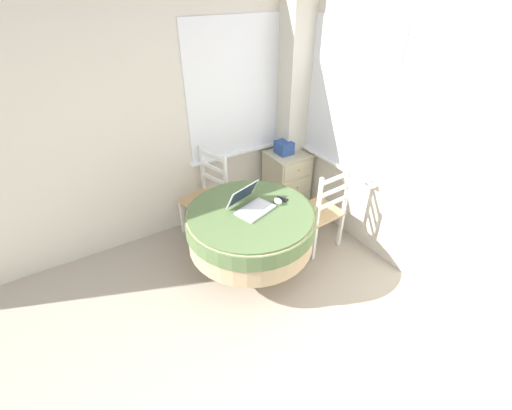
{
  "coord_description": "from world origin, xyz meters",
  "views": [
    {
      "loc": [
        -0.4,
        -0.48,
        2.5
      ],
      "look_at": [
        1.03,
        1.85,
        0.66
      ],
      "focal_mm": 24.0,
      "sensor_mm": 36.0,
      "label": 1
    }
  ],
  "objects_px": {
    "dining_chair_near_back_window": "(207,197)",
    "corner_cabinet": "(286,179)",
    "round_dining_table": "(251,226)",
    "cell_phone": "(282,199)",
    "laptop": "(251,204)",
    "dining_chair_near_right_window": "(321,211)",
    "storage_box": "(284,147)",
    "computer_mouse": "(278,201)"
  },
  "relations": [
    {
      "from": "dining_chair_near_back_window",
      "to": "corner_cabinet",
      "type": "height_order",
      "value": "dining_chair_near_back_window"
    },
    {
      "from": "cell_phone",
      "to": "laptop",
      "type": "bearing_deg",
      "value": 175.72
    },
    {
      "from": "dining_chair_near_back_window",
      "to": "corner_cabinet",
      "type": "distance_m",
      "value": 1.1
    },
    {
      "from": "laptop",
      "to": "cell_phone",
      "type": "relative_size",
      "value": 3.37
    },
    {
      "from": "corner_cabinet",
      "to": "computer_mouse",
      "type": "bearing_deg",
      "value": -130.66
    },
    {
      "from": "cell_phone",
      "to": "dining_chair_near_back_window",
      "type": "xyz_separation_m",
      "value": [
        -0.43,
        0.82,
        -0.28
      ]
    },
    {
      "from": "corner_cabinet",
      "to": "storage_box",
      "type": "height_order",
      "value": "storage_box"
    },
    {
      "from": "storage_box",
      "to": "dining_chair_near_back_window",
      "type": "bearing_deg",
      "value": -179.47
    },
    {
      "from": "cell_phone",
      "to": "storage_box",
      "type": "distance_m",
      "value": 1.03
    },
    {
      "from": "cell_phone",
      "to": "dining_chair_near_back_window",
      "type": "bearing_deg",
      "value": 117.83
    },
    {
      "from": "laptop",
      "to": "corner_cabinet",
      "type": "height_order",
      "value": "laptop"
    },
    {
      "from": "round_dining_table",
      "to": "cell_phone",
      "type": "distance_m",
      "value": 0.39
    },
    {
      "from": "dining_chair_near_back_window",
      "to": "storage_box",
      "type": "xyz_separation_m",
      "value": [
        1.04,
        0.01,
        0.35
      ]
    },
    {
      "from": "dining_chair_near_back_window",
      "to": "dining_chair_near_right_window",
      "type": "distance_m",
      "value": 1.26
    },
    {
      "from": "dining_chair_near_back_window",
      "to": "computer_mouse",
      "type": "bearing_deg",
      "value": -66.85
    },
    {
      "from": "corner_cabinet",
      "to": "storage_box",
      "type": "xyz_separation_m",
      "value": [
        -0.05,
        0.01,
        0.44
      ]
    },
    {
      "from": "round_dining_table",
      "to": "dining_chair_near_back_window",
      "type": "xyz_separation_m",
      "value": [
        -0.08,
        0.83,
        -0.11
      ]
    },
    {
      "from": "cell_phone",
      "to": "dining_chair_near_right_window",
      "type": "distance_m",
      "value": 0.56
    },
    {
      "from": "cell_phone",
      "to": "dining_chair_near_right_window",
      "type": "xyz_separation_m",
      "value": [
        0.48,
        -0.06,
        -0.28
      ]
    },
    {
      "from": "computer_mouse",
      "to": "storage_box",
      "type": "relative_size",
      "value": 0.52
    },
    {
      "from": "cell_phone",
      "to": "corner_cabinet",
      "type": "relative_size",
      "value": 0.17
    },
    {
      "from": "dining_chair_near_right_window",
      "to": "storage_box",
      "type": "relative_size",
      "value": 5.01
    },
    {
      "from": "dining_chair_near_back_window",
      "to": "corner_cabinet",
      "type": "relative_size",
      "value": 1.34
    },
    {
      "from": "round_dining_table",
      "to": "computer_mouse",
      "type": "relative_size",
      "value": 11.78
    },
    {
      "from": "round_dining_table",
      "to": "cell_phone",
      "type": "bearing_deg",
      "value": 2.17
    },
    {
      "from": "laptop",
      "to": "dining_chair_near_right_window",
      "type": "xyz_separation_m",
      "value": [
        0.8,
        -0.09,
        -0.32
      ]
    },
    {
      "from": "cell_phone",
      "to": "corner_cabinet",
      "type": "distance_m",
      "value": 1.11
    },
    {
      "from": "corner_cabinet",
      "to": "dining_chair_near_right_window",
      "type": "bearing_deg",
      "value": -101.98
    },
    {
      "from": "dining_chair_near_right_window",
      "to": "storage_box",
      "type": "height_order",
      "value": "dining_chair_near_right_window"
    },
    {
      "from": "corner_cabinet",
      "to": "laptop",
      "type": "bearing_deg",
      "value": -141.39
    },
    {
      "from": "computer_mouse",
      "to": "dining_chair_near_right_window",
      "type": "bearing_deg",
      "value": -2.94
    },
    {
      "from": "computer_mouse",
      "to": "corner_cabinet",
      "type": "height_order",
      "value": "computer_mouse"
    },
    {
      "from": "round_dining_table",
      "to": "storage_box",
      "type": "distance_m",
      "value": 1.3
    },
    {
      "from": "cell_phone",
      "to": "corner_cabinet",
      "type": "bearing_deg",
      "value": 50.85
    },
    {
      "from": "round_dining_table",
      "to": "computer_mouse",
      "type": "height_order",
      "value": "computer_mouse"
    },
    {
      "from": "computer_mouse",
      "to": "dining_chair_near_back_window",
      "type": "height_order",
      "value": "dining_chair_near_back_window"
    },
    {
      "from": "cell_phone",
      "to": "storage_box",
      "type": "height_order",
      "value": "storage_box"
    },
    {
      "from": "computer_mouse",
      "to": "cell_phone",
      "type": "relative_size",
      "value": 0.81
    },
    {
      "from": "dining_chair_near_right_window",
      "to": "corner_cabinet",
      "type": "bearing_deg",
      "value": 78.02
    },
    {
      "from": "dining_chair_near_back_window",
      "to": "storage_box",
      "type": "relative_size",
      "value": 5.01
    },
    {
      "from": "round_dining_table",
      "to": "computer_mouse",
      "type": "bearing_deg",
      "value": -4.42
    },
    {
      "from": "corner_cabinet",
      "to": "storage_box",
      "type": "relative_size",
      "value": 3.74
    }
  ]
}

